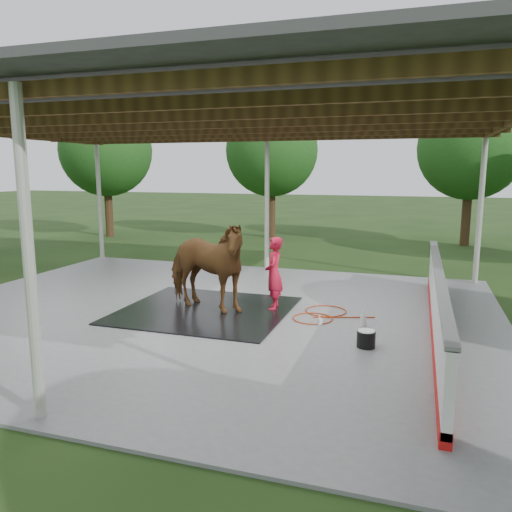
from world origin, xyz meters
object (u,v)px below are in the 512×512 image
(dasher_board, at_px, (437,305))
(handler, at_px, (274,273))
(wash_bucket, at_px, (366,338))
(horse, at_px, (204,265))

(dasher_board, height_order, handler, handler)
(dasher_board, distance_m, wash_bucket, 1.60)
(handler, bearing_deg, dasher_board, 67.78)
(horse, xyz_separation_m, wash_bucket, (3.44, -1.17, -0.82))
(horse, bearing_deg, wash_bucket, -92.77)
(dasher_board, height_order, horse, horse)
(horse, distance_m, handler, 1.47)
(dasher_board, bearing_deg, handler, 168.34)
(dasher_board, distance_m, handler, 3.30)
(dasher_board, relative_size, horse, 3.58)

